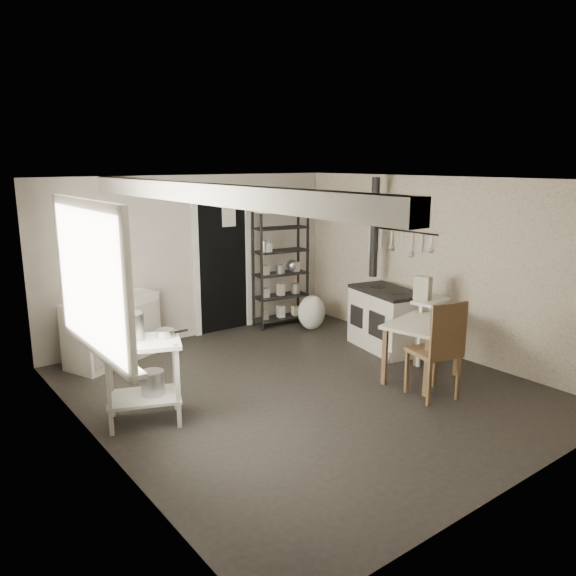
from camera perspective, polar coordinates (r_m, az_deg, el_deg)
floor at (r=6.38m, az=1.66°, el=-10.16°), size 5.00×5.00×0.00m
ceiling at (r=5.88m, az=1.80°, el=10.96°), size 5.00×5.00×0.00m
wall_back at (r=8.08m, az=-9.50°, el=3.09°), size 4.50×0.02×2.30m
wall_front at (r=4.44m, az=22.56°, el=-5.74°), size 4.50×0.02×2.30m
wall_left at (r=4.97m, az=-18.93°, el=-3.52°), size 0.02×5.00×2.30m
wall_right at (r=7.62m, az=15.02°, el=2.24°), size 0.02×5.00×2.30m
window at (r=5.08m, az=-19.61°, el=0.85°), size 0.12×1.76×1.28m
doorway at (r=8.30m, az=-6.62°, el=2.38°), size 0.96×0.10×2.08m
ceiling_beam at (r=5.21m, az=-8.65°, el=9.49°), size 0.18×5.00×0.18m
wallpaper_panel at (r=7.61m, az=14.97°, el=2.23°), size 0.01×5.00×2.30m
utensil_rail at (r=7.89m, az=11.47°, el=5.71°), size 0.06×1.20×0.44m
prep_table at (r=5.64m, az=-14.45°, el=-9.34°), size 0.86×0.75×0.83m
stockpot at (r=5.54m, az=-15.80°, el=-3.91°), size 0.34×0.34×0.29m
saucepan at (r=5.57m, az=-12.37°, el=-4.61°), size 0.22×0.22×0.10m
bucket at (r=5.66m, az=-13.57°, el=-9.37°), size 0.25×0.25×0.24m
base_cabinets at (r=7.42m, az=-17.41°, el=-3.67°), size 1.36×0.98×0.82m
mixing_bowl at (r=7.30m, az=-16.45°, el=0.14°), size 0.33×0.33×0.07m
counter_cup at (r=7.13m, az=-20.45°, el=-0.33°), size 0.15×0.15×0.10m
shelf_rack at (r=8.52m, az=-0.75°, el=2.40°), size 0.86×0.43×1.75m
shelf_jar at (r=8.29m, az=-2.01°, el=5.01°), size 0.09×0.09×0.19m
storage_box_a at (r=8.28m, az=-2.10°, el=9.48°), size 0.39×0.37×0.21m
storage_box_b at (r=8.50m, az=0.75°, el=9.43°), size 0.28×0.26×0.17m
stove at (r=7.65m, az=9.94°, el=-2.94°), size 0.76×1.13×0.82m
stovepipe at (r=7.86m, az=8.78°, el=6.08°), size 0.13×0.13×1.45m
side_ledge at (r=7.27m, az=14.12°, el=-4.04°), size 0.58×0.39×0.81m
oats_box at (r=7.08m, az=13.55°, el=0.38°), size 0.16×0.22×0.30m
work_table at (r=6.67m, az=13.44°, el=-6.00°), size 1.04×0.83×0.70m
table_cup at (r=6.66m, az=15.34°, el=-2.32°), size 0.12×0.12×0.09m
chair at (r=6.20m, az=14.55°, el=-6.46°), size 0.54×0.56×1.09m
flour_sack at (r=8.46m, az=2.42°, el=-2.62°), size 0.54×0.50×0.52m
floor_crock at (r=7.23m, az=9.95°, el=-6.89°), size 0.13×0.13×0.14m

